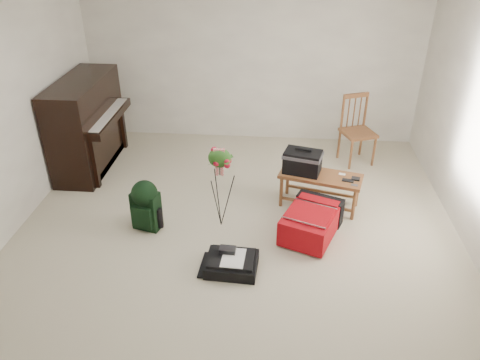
# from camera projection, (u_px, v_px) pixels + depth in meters

# --- Properties ---
(floor) EXTENTS (5.00, 5.50, 0.01)m
(floor) POSITION_uv_depth(u_px,v_px,m) (235.00, 240.00, 5.18)
(floor) COLOR #C0B89B
(floor) RESTS_ON ground
(ceiling) EXTENTS (5.00, 5.50, 0.01)m
(ceiling) POSITION_uv_depth(u_px,v_px,m) (234.00, 2.00, 3.93)
(ceiling) COLOR white
(ceiling) RESTS_ON wall_back
(wall_back) EXTENTS (5.00, 0.04, 2.50)m
(wall_back) POSITION_uv_depth(u_px,v_px,m) (252.00, 59.00, 6.93)
(wall_back) COLOR white
(wall_back) RESTS_ON floor
(piano) EXTENTS (0.71, 1.50, 1.25)m
(piano) POSITION_uv_depth(u_px,v_px,m) (88.00, 126.00, 6.42)
(piano) COLOR black
(piano) RESTS_ON floor
(bench) EXTENTS (1.04, 0.62, 0.75)m
(bench) POSITION_uv_depth(u_px,v_px,m) (308.00, 168.00, 5.53)
(bench) COLOR brown
(bench) RESTS_ON floor
(dining_chair) EXTENTS (0.55, 0.55, 0.97)m
(dining_chair) POSITION_uv_depth(u_px,v_px,m) (358.00, 131.00, 6.59)
(dining_chair) COLOR brown
(dining_chair) RESTS_ON floor
(red_suitcase) EXTENTS (0.76, 0.92, 0.33)m
(red_suitcase) POSITION_uv_depth(u_px,v_px,m) (311.00, 219.00, 5.23)
(red_suitcase) COLOR #B8071C
(red_suitcase) RESTS_ON floor
(black_duffel) EXTENTS (0.54, 0.44, 0.22)m
(black_duffel) POSITION_uv_depth(u_px,v_px,m) (232.00, 263.00, 4.73)
(black_duffel) COLOR black
(black_duffel) RESTS_ON floor
(green_backpack) EXTENTS (0.34, 0.31, 0.60)m
(green_backpack) POSITION_uv_depth(u_px,v_px,m) (145.00, 203.00, 5.23)
(green_backpack) COLOR black
(green_backpack) RESTS_ON floor
(flower_stand) EXTENTS (0.32, 0.32, 1.01)m
(flower_stand) POSITION_uv_depth(u_px,v_px,m) (220.00, 188.00, 5.19)
(flower_stand) COLOR black
(flower_stand) RESTS_ON floor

